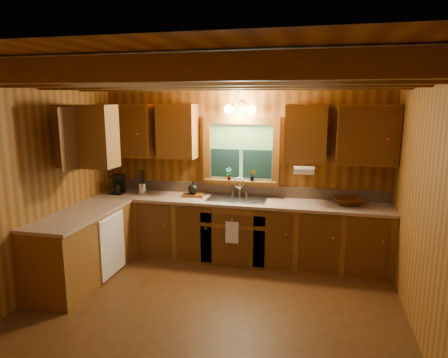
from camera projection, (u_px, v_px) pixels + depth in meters
The scene contains 20 objects.
room at pixel (206, 199), 4.05m from camera, with size 4.20×4.20×4.20m.
ceiling_beams at pixel (205, 78), 3.82m from camera, with size 4.20×2.54×0.18m.
base_cabinets at pixel (198, 236), 5.56m from camera, with size 4.20×2.22×0.86m.
countertop at pixel (198, 204), 5.47m from camera, with size 4.20×2.24×0.04m.
backsplash at pixel (241, 190), 5.91m from camera, with size 4.20×0.02×0.16m, color gray.
dishwasher_panel at pixel (113, 245), 5.20m from camera, with size 0.02×0.60×0.80m, color white.
upper_cabinets at pixel (194, 133), 5.43m from camera, with size 4.19×1.77×0.78m.
window at pixel (241, 153), 5.79m from camera, with size 1.12×0.08×1.00m.
window_sill at pixel (240, 181), 5.82m from camera, with size 1.06×0.14×0.04m, color brown.
wall_sconce at pixel (240, 109), 5.55m from camera, with size 0.45×0.21×0.17m.
paper_towel_roll at pixel (304, 170), 5.29m from camera, with size 0.11×0.11×0.27m, color white.
dish_towel at pixel (232, 232), 5.41m from camera, with size 0.18×0.01×0.30m, color white.
sink at pixel (237, 202), 5.67m from camera, with size 0.82×0.48×0.43m.
coffee_maker at pixel (118, 184), 6.00m from camera, with size 0.16×0.20×0.29m.
utensil_crock at pixel (142, 188), 5.99m from camera, with size 0.13×0.13×0.37m.
cutting_board at pixel (193, 195), 5.86m from camera, with size 0.31×0.22×0.03m, color #512F11.
teakettle at pixel (193, 189), 5.84m from camera, with size 0.15×0.15×0.19m.
wicker_basket at pixel (348, 201), 5.36m from camera, with size 0.39×0.39×0.10m, color #48230C.
potted_plant_left at pixel (229, 174), 5.80m from camera, with size 0.10×0.07×0.19m, color #512F11.
potted_plant_right at pixel (253, 175), 5.73m from camera, with size 0.09×0.07×0.17m, color #512F11.
Camera 1 is at (1.10, -3.78, 2.28)m, focal length 31.96 mm.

